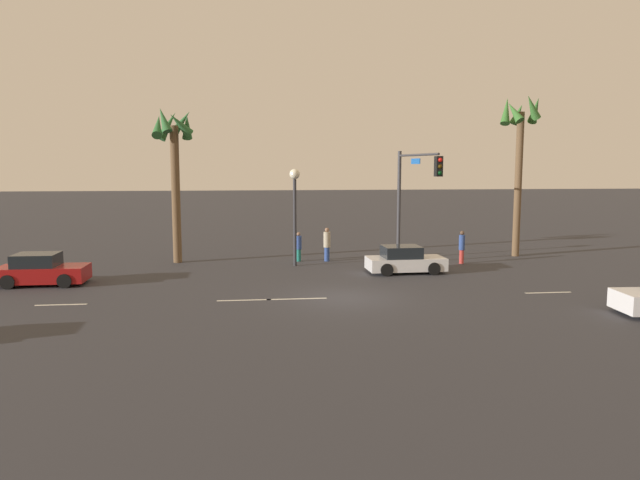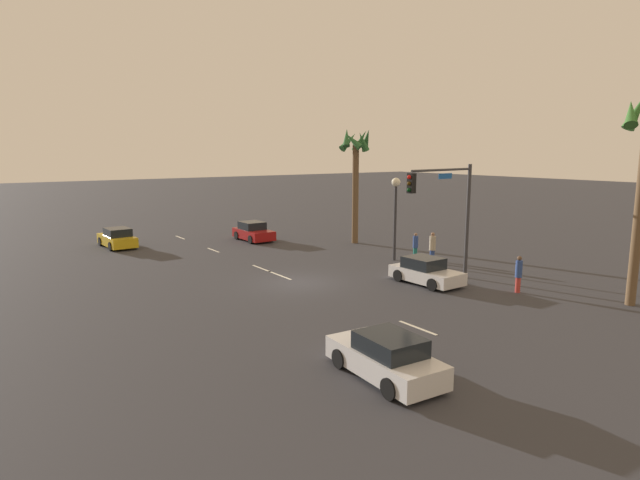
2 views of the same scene
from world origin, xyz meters
TOP-DOWN VIEW (x-y plane):
  - ground_plane at (0.00, 0.00)m, footprint 220.00×220.00m
  - lane_stripe_1 at (-11.32, 0.00)m, footprint 1.98×0.14m
  - lane_stripe_2 at (-4.16, 0.00)m, footprint 2.19×0.14m
  - lane_stripe_3 at (-2.01, 0.00)m, footprint 2.48×0.14m
  - lane_stripe_4 at (8.86, 0.00)m, footprint 2.06×0.14m
  - car_0 at (-13.46, 4.28)m, footprint 3.92×1.95m
  - car_1 at (3.92, 5.47)m, footprint 3.96×2.00m
  - traffic_signal at (4.49, 6.44)m, footprint 0.92×5.28m
  - streetlamp at (-1.50, 8.20)m, footprint 0.56×0.56m
  - pedestrian_0 at (7.82, 7.91)m, footprint 0.44×0.44m
  - pedestrian_1 at (0.44, 9.61)m, footprint 0.43×0.43m
  - pedestrian_2 at (-1.18, 9.74)m, footprint 0.47×0.47m
  - palm_tree_0 at (12.05, 10.27)m, footprint 2.48×2.32m
  - palm_tree_1 at (-8.07, 10.19)m, footprint 2.34×2.60m

SIDE VIEW (x-z plane):
  - ground_plane at x=0.00m, z-range 0.00..0.00m
  - lane_stripe_1 at x=-11.32m, z-range 0.00..0.01m
  - lane_stripe_2 at x=-4.16m, z-range 0.00..0.01m
  - lane_stripe_3 at x=-2.01m, z-range 0.00..0.01m
  - lane_stripe_4 at x=8.86m, z-range 0.00..0.01m
  - car_1 at x=3.92m, z-range -0.06..1.32m
  - car_0 at x=-13.46m, z-range -0.06..1.39m
  - pedestrian_2 at x=-1.18m, z-range 0.04..1.72m
  - pedestrian_0 at x=7.82m, z-range 0.06..1.90m
  - pedestrian_1 at x=0.44m, z-range 0.05..1.98m
  - streetlamp at x=-1.50m, z-range 1.13..6.41m
  - traffic_signal at x=4.49m, z-range 1.13..7.37m
  - palm_tree_1 at x=-8.07m, z-range 1.93..10.60m
  - palm_tree_0 at x=12.05m, z-range 2.12..11.72m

